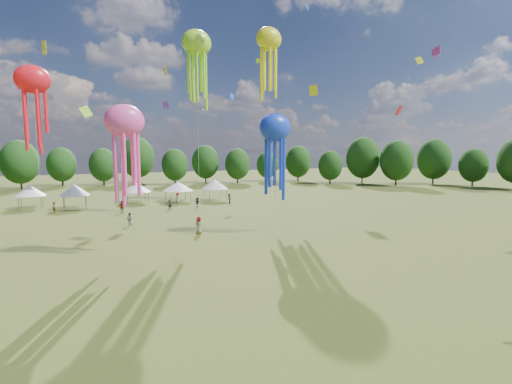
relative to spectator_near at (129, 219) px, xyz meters
name	(u,v)px	position (x,y,z in m)	size (l,w,h in m)	color
ground	(366,366)	(5.36, -35.99, -0.80)	(300.00, 300.00, 0.00)	#384416
spectator_near	(129,219)	(0.00, 0.00, 0.00)	(0.78, 0.60, 1.60)	gray
spectators_far	(176,205)	(8.02, 8.62, 0.09)	(28.11, 25.70, 1.93)	gray
festival_tents	(136,187)	(3.57, 19.13, 2.11)	(34.92, 8.98, 4.03)	#47474C
show_kites	(182,76)	(7.85, 2.89, 18.63)	(45.57, 29.07, 31.63)	red
small_kites	(157,9)	(5.82, 7.68, 28.62)	(73.17, 61.74, 44.12)	red
treeline	(119,166)	(1.50, 26.52, 5.75)	(201.57, 95.24, 13.43)	#38281C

